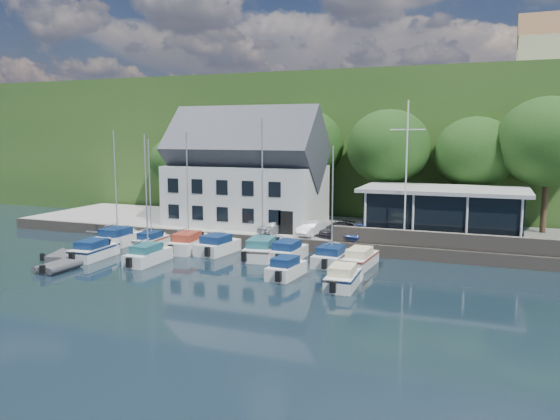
# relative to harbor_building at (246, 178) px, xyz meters

# --- Properties ---
(ground) EXTENTS (180.00, 180.00, 0.00)m
(ground) POSITION_rel_harbor_building_xyz_m (7.00, -16.50, -5.35)
(ground) COLOR black
(ground) RESTS_ON ground
(quay) EXTENTS (60.00, 13.00, 1.00)m
(quay) POSITION_rel_harbor_building_xyz_m (7.00, 1.00, -4.85)
(quay) COLOR #9A9B95
(quay) RESTS_ON ground
(quay_face) EXTENTS (60.00, 0.30, 1.00)m
(quay_face) POSITION_rel_harbor_building_xyz_m (7.00, -5.50, -4.85)
(quay_face) COLOR #6A6054
(quay_face) RESTS_ON ground
(hillside) EXTENTS (160.00, 75.00, 16.00)m
(hillside) POSITION_rel_harbor_building_xyz_m (7.00, 45.50, 2.65)
(hillside) COLOR #2B4C1C
(hillside) RESTS_ON ground
(field_patch) EXTENTS (50.00, 30.00, 0.30)m
(field_patch) POSITION_rel_harbor_building_xyz_m (15.00, 53.50, 10.80)
(field_patch) COLOR #5D6A35
(field_patch) RESTS_ON hillside
(farmhouse) EXTENTS (10.40, 7.00, 8.20)m
(farmhouse) POSITION_rel_harbor_building_xyz_m (29.00, 35.50, 14.75)
(farmhouse) COLOR beige
(farmhouse) RESTS_ON hillside
(harbor_building) EXTENTS (14.40, 8.20, 8.70)m
(harbor_building) POSITION_rel_harbor_building_xyz_m (0.00, 0.00, 0.00)
(harbor_building) COLOR silver
(harbor_building) RESTS_ON quay
(club_pavilion) EXTENTS (13.20, 7.20, 4.10)m
(club_pavilion) POSITION_rel_harbor_building_xyz_m (18.00, -0.50, -2.30)
(club_pavilion) COLOR black
(club_pavilion) RESTS_ON quay
(seawall) EXTENTS (18.00, 0.50, 1.20)m
(seawall) POSITION_rel_harbor_building_xyz_m (19.00, -5.10, -3.75)
(seawall) COLOR #6A6054
(seawall) RESTS_ON quay
(gangway) EXTENTS (1.20, 6.00, 1.40)m
(gangway) POSITION_rel_harbor_building_xyz_m (-9.50, -7.50, -5.35)
(gangway) COLOR silver
(gangway) RESTS_ON ground
(car_silver) EXTENTS (2.45, 3.71, 1.17)m
(car_silver) POSITION_rel_harbor_building_xyz_m (4.29, -3.64, -3.76)
(car_silver) COLOR silver
(car_silver) RESTS_ON quay
(car_white) EXTENTS (1.94, 3.83, 1.20)m
(car_white) POSITION_rel_harbor_building_xyz_m (7.68, -3.49, -3.75)
(car_white) COLOR silver
(car_white) RESTS_ON quay
(car_dgrey) EXTENTS (2.69, 4.08, 1.10)m
(car_dgrey) POSITION_rel_harbor_building_xyz_m (9.72, -3.14, -3.80)
(car_dgrey) COLOR #2F2E34
(car_dgrey) RESTS_ON quay
(car_blue) EXTENTS (2.62, 3.98, 1.27)m
(car_blue) POSITION_rel_harbor_building_xyz_m (11.83, -3.49, -3.72)
(car_blue) COLOR #324B99
(car_blue) RESTS_ON quay
(flagpole) EXTENTS (2.64, 0.20, 10.99)m
(flagpole) POSITION_rel_harbor_building_xyz_m (15.50, -4.55, 1.15)
(flagpole) COLOR silver
(flagpole) RESTS_ON quay
(tree_0) EXTENTS (5.92, 5.92, 8.10)m
(tree_0) POSITION_rel_harbor_building_xyz_m (-11.59, 6.27, -0.30)
(tree_0) COLOR black
(tree_0) RESTS_ON quay
(tree_1) EXTENTS (6.91, 6.91, 9.45)m
(tree_1) POSITION_rel_harbor_building_xyz_m (-4.96, 5.17, 0.38)
(tree_1) COLOR black
(tree_1) RESTS_ON quay
(tree_2) EXTENTS (8.01, 8.01, 10.94)m
(tree_2) POSITION_rel_harbor_building_xyz_m (3.80, 5.72, 1.12)
(tree_2) COLOR black
(tree_2) RESTS_ON quay
(tree_3) EXTENTS (7.90, 7.90, 10.79)m
(tree_3) POSITION_rel_harbor_building_xyz_m (12.41, 5.22, 1.05)
(tree_3) COLOR black
(tree_3) RESTS_ON quay
(tree_4) EXTENTS (7.36, 7.36, 10.06)m
(tree_4) POSITION_rel_harbor_building_xyz_m (20.11, 5.97, 0.68)
(tree_4) COLOR black
(tree_4) RESTS_ON quay
(tree_5) EXTENTS (8.53, 8.53, 11.65)m
(tree_5) POSITION_rel_harbor_building_xyz_m (25.93, 4.83, 1.48)
(tree_5) COLOR black
(tree_5) RESTS_ON quay
(boat_r1_0) EXTENTS (2.65, 6.39, 9.60)m
(boat_r1_0) POSITION_rel_harbor_building_xyz_m (-7.88, -9.13, -0.55)
(boat_r1_0) COLOR silver
(boat_r1_0) RESTS_ON ground
(boat_r1_1) EXTENTS (1.85, 5.13, 8.38)m
(boat_r1_1) POSITION_rel_harbor_building_xyz_m (-4.75, -8.75, -1.16)
(boat_r1_1) COLOR silver
(boat_r1_1) RESTS_ON ground
(boat_r1_2) EXTENTS (2.51, 6.45, 9.54)m
(boat_r1_2) POSITION_rel_harbor_building_xyz_m (-1.16, -8.76, -0.58)
(boat_r1_2) COLOR silver
(boat_r1_2) RESTS_ON ground
(boat_r1_3) EXTENTS (2.92, 5.89, 1.52)m
(boat_r1_3) POSITION_rel_harbor_building_xyz_m (1.43, -8.67, -4.59)
(boat_r1_3) COLOR silver
(boat_r1_3) RESTS_ON ground
(boat_r1_4) EXTENTS (3.24, 7.03, 9.56)m
(boat_r1_4) POSITION_rel_harbor_building_xyz_m (5.38, -8.77, -0.57)
(boat_r1_4) COLOR silver
(boat_r1_4) RESTS_ON ground
(boat_r1_5) EXTENTS (2.24, 5.85, 1.48)m
(boat_r1_5) POSITION_rel_harbor_building_xyz_m (7.47, -8.77, -4.61)
(boat_r1_5) COLOR silver
(boat_r1_5) RESTS_ON ground
(boat_r1_6) EXTENTS (2.38, 5.64, 8.76)m
(boat_r1_6) POSITION_rel_harbor_building_xyz_m (11.00, -9.09, -0.97)
(boat_r1_6) COLOR silver
(boat_r1_6) RESTS_ON ground
(boat_r1_7) EXTENTS (2.21, 6.34, 1.40)m
(boat_r1_7) POSITION_rel_harbor_building_xyz_m (13.08, -8.95, -4.65)
(boat_r1_7) COLOR silver
(boat_r1_7) RESTS_ON ground
(boat_r2_0) EXTENTS (2.35, 6.02, 1.45)m
(boat_r2_0) POSITION_rel_harbor_building_xyz_m (-6.61, -13.65, -4.62)
(boat_r2_0) COLOR silver
(boat_r2_0) RESTS_ON ground
(boat_r2_1) EXTENTS (1.83, 6.03, 8.88)m
(boat_r2_1) POSITION_rel_harbor_building_xyz_m (-1.78, -13.51, -0.91)
(boat_r2_1) COLOR silver
(boat_r2_1) RESTS_ON ground
(boat_r2_3) EXTENTS (2.16, 5.11, 1.40)m
(boat_r2_3) POSITION_rel_harbor_building_xyz_m (9.13, -13.53, -4.65)
(boat_r2_3) COLOR silver
(boat_r2_3) RESTS_ON ground
(boat_r2_4) EXTENTS (2.08, 5.46, 1.43)m
(boat_r2_4) POSITION_rel_harbor_building_xyz_m (13.28, -14.49, -4.63)
(boat_r2_4) COLOR silver
(boat_r2_4) RESTS_ON ground
(dinghy_0) EXTENTS (2.91, 3.71, 0.76)m
(dinghy_0) POSITION_rel_harbor_building_xyz_m (-8.42, -15.06, -4.97)
(dinghy_0) COLOR #39393E
(dinghy_0) RESTS_ON ground
(dinghy_1) EXTENTS (1.98, 3.19, 0.73)m
(dinghy_1) POSITION_rel_harbor_building_xyz_m (-6.33, -17.72, -4.98)
(dinghy_1) COLOR #39393E
(dinghy_1) RESTS_ON ground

